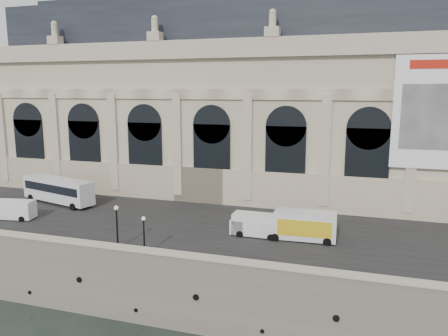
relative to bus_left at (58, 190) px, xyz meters
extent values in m
plane|color=black|center=(24.29, -15.64, -7.99)|extent=(260.00, 260.00, 0.00)
cube|color=#7A705E|center=(24.29, 19.36, -4.99)|extent=(160.00, 70.00, 6.00)
cube|color=#2D2D2D|center=(24.29, -1.64, -1.96)|extent=(160.00, 24.00, 0.06)
cube|color=#7A705E|center=(24.29, -15.04, -1.44)|extent=(160.00, 1.20, 1.10)
cube|color=beige|center=(24.29, -15.04, -0.84)|extent=(160.00, 1.40, 0.12)
cube|color=beige|center=(18.29, 15.36, 9.01)|extent=(68.00, 18.00, 22.00)
cube|color=beige|center=(18.29, 6.21, 0.51)|extent=(68.60, 0.40, 5.00)
cube|color=beige|center=(18.29, 6.06, 18.81)|extent=(69.00, 0.80, 2.40)
cube|color=beige|center=(18.29, 6.21, 13.01)|extent=(68.00, 0.30, 1.40)
cube|color=#252A31|center=(18.29, 15.36, 23.01)|extent=(64.00, 15.00, 6.00)
cube|color=#252A31|center=(18.29, 15.36, 26.51)|extent=(56.00, 10.00, 1.20)
cube|color=black|center=(-9.71, 6.18, 4.51)|extent=(5.20, 0.25, 9.00)
cylinder|color=black|center=(-9.71, 6.18, 9.01)|extent=(5.20, 0.25, 5.20)
cube|color=beige|center=(-4.71, 6.11, 6.01)|extent=(1.20, 0.50, 14.00)
cube|color=black|center=(0.29, 6.18, 4.51)|extent=(5.20, 0.25, 9.00)
cylinder|color=black|center=(0.29, 6.18, 9.01)|extent=(5.20, 0.25, 5.20)
cube|color=beige|center=(5.29, 6.11, 6.01)|extent=(1.20, 0.50, 14.00)
cube|color=black|center=(10.29, 6.18, 4.51)|extent=(5.20, 0.25, 9.00)
cylinder|color=black|center=(10.29, 6.18, 9.01)|extent=(5.20, 0.25, 5.20)
cube|color=beige|center=(15.29, 6.11, 6.01)|extent=(1.20, 0.50, 14.00)
cube|color=black|center=(20.29, 6.18, 4.51)|extent=(5.20, 0.25, 9.00)
cylinder|color=black|center=(20.29, 6.18, 9.01)|extent=(5.20, 0.25, 5.20)
cube|color=beige|center=(25.29, 6.11, 6.01)|extent=(1.20, 0.50, 14.00)
cube|color=black|center=(30.29, 6.18, 4.51)|extent=(5.20, 0.25, 9.00)
cylinder|color=black|center=(30.29, 6.18, 9.01)|extent=(5.20, 0.25, 5.20)
cube|color=beige|center=(35.29, 6.11, 6.01)|extent=(1.20, 0.50, 14.00)
cube|color=black|center=(40.29, 6.18, 4.51)|extent=(5.20, 0.25, 9.00)
cylinder|color=black|center=(40.29, 6.18, 9.01)|extent=(5.20, 0.25, 5.20)
cube|color=beige|center=(45.29, 6.11, 6.01)|extent=(1.20, 0.50, 14.00)
cube|color=beige|center=(-14.71, 6.11, 6.01)|extent=(1.20, 0.50, 14.00)
cube|color=white|center=(47.29, 5.91, 11.01)|extent=(9.00, 0.35, 13.00)
cube|color=#B01A0B|center=(47.29, 5.71, 16.41)|extent=(6.00, 0.06, 1.00)
cube|color=gray|center=(46.79, 5.71, 10.51)|extent=(6.20, 0.06, 7.50)
cube|color=silver|center=(0.01, 0.00, 0.01)|extent=(12.25, 5.55, 3.10)
cube|color=black|center=(-5.81, 1.57, 0.31)|extent=(0.68, 2.24, 1.20)
cube|color=black|center=(-0.32, -1.25, 0.41)|extent=(10.65, 2.95, 1.10)
cube|color=black|center=(0.35, 1.24, 0.41)|extent=(10.65, 2.95, 1.10)
cylinder|color=black|center=(-4.66, -0.04, -1.49)|extent=(1.05, 0.55, 1.00)
cylinder|color=black|center=(-4.01, 2.38, -1.49)|extent=(1.05, 0.55, 1.00)
cylinder|color=black|center=(4.04, -2.39, -1.49)|extent=(1.05, 0.55, 1.00)
cylinder|color=black|center=(4.69, 0.03, -1.49)|extent=(1.05, 0.55, 1.00)
cube|color=white|center=(-0.45, -7.82, -0.73)|extent=(5.33, 2.88, 2.15)
cylinder|color=black|center=(-2.23, -7.16, -1.64)|extent=(0.74, 0.36, 0.71)
cylinder|color=black|center=(1.32, -8.48, -1.64)|extent=(0.74, 0.36, 0.71)
cylinder|color=black|center=(0.95, -6.55, -1.64)|extent=(0.74, 0.36, 0.71)
cube|color=white|center=(29.32, -5.00, -0.67)|extent=(5.31, 2.11, 2.25)
cube|color=white|center=(27.21, -4.99, -1.01)|extent=(1.50, 2.07, 1.57)
cube|color=black|center=(26.66, -4.98, -0.47)|extent=(0.08, 1.76, 0.78)
cylinder|color=black|center=(27.62, -6.02, -1.62)|extent=(0.75, 0.25, 0.74)
cylinder|color=black|center=(27.64, -3.96, -1.62)|extent=(0.75, 0.25, 0.74)
cylinder|color=black|center=(31.01, -6.05, -1.62)|extent=(0.75, 0.25, 0.74)
cylinder|color=black|center=(31.03, -3.99, -1.62)|extent=(0.75, 0.25, 0.74)
cube|color=silver|center=(34.34, -4.72, -0.35)|extent=(6.48, 2.77, 2.86)
cube|color=gold|center=(34.40, -5.97, -0.35)|extent=(5.50, 0.35, 1.70)
cube|color=#B01A0B|center=(34.40, -5.97, -0.35)|extent=(3.18, 0.21, 0.64)
cube|color=silver|center=(30.74, -4.91, -0.99)|extent=(1.81, 2.42, 1.59)
cylinder|color=black|center=(31.44, -6.09, -1.57)|extent=(0.86, 0.34, 0.85)
cylinder|color=black|center=(31.31, -3.66, -1.57)|extent=(0.86, 0.34, 0.85)
cylinder|color=black|center=(36.73, -5.82, -1.57)|extent=(0.86, 0.34, 0.85)
cylinder|color=black|center=(36.60, -3.38, -1.57)|extent=(0.86, 0.34, 0.85)
cylinder|color=black|center=(20.28, -13.59, -1.81)|extent=(0.39, 0.39, 0.36)
cylinder|color=black|center=(20.28, -13.59, -0.21)|extent=(0.14, 0.14, 3.56)
sphere|color=beige|center=(20.28, -13.59, 1.66)|extent=(0.39, 0.39, 0.39)
cylinder|color=black|center=(16.96, -12.86, -1.79)|extent=(0.45, 0.45, 0.41)
cylinder|color=black|center=(16.96, -12.86, 0.06)|extent=(0.16, 0.16, 4.11)
sphere|color=beige|center=(16.96, -12.86, 2.22)|extent=(0.45, 0.45, 0.45)
camera|label=1|loc=(39.34, -49.04, 13.68)|focal=35.00mm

